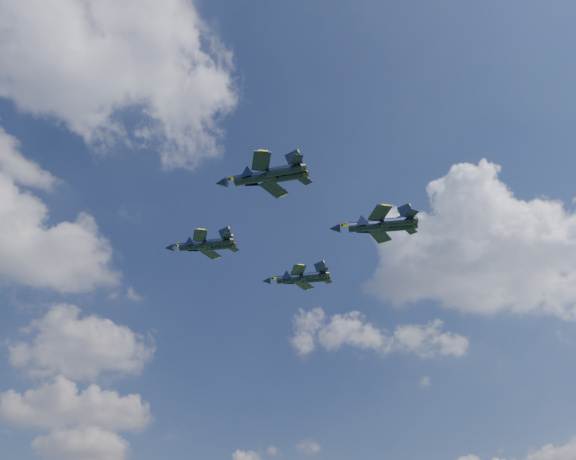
# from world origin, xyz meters

# --- Properties ---
(jet_lead) EXTENTS (13.89, 12.17, 3.57)m
(jet_lead) POSITION_xyz_m (-9.45, 17.72, 59.36)
(jet_lead) COLOR black
(jet_left) EXTENTS (14.91, 14.40, 3.99)m
(jet_left) POSITION_xyz_m (-8.15, -5.90, 60.47)
(jet_left) COLOR black
(jet_right) EXTENTS (14.04, 12.71, 3.65)m
(jet_right) POSITION_xyz_m (12.66, 18.93, 58.19)
(jet_right) COLOR black
(jet_slot) EXTENTS (15.71, 13.44, 4.00)m
(jet_slot) POSITION_xyz_m (14.89, -5.22, 58.51)
(jet_slot) COLOR black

